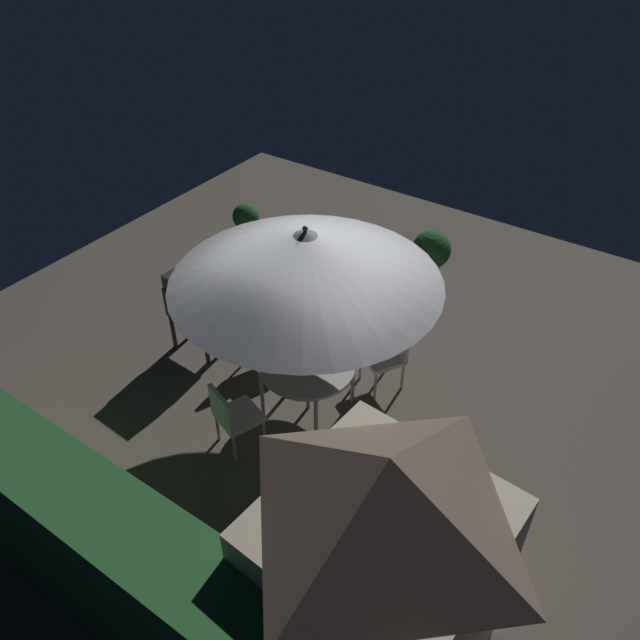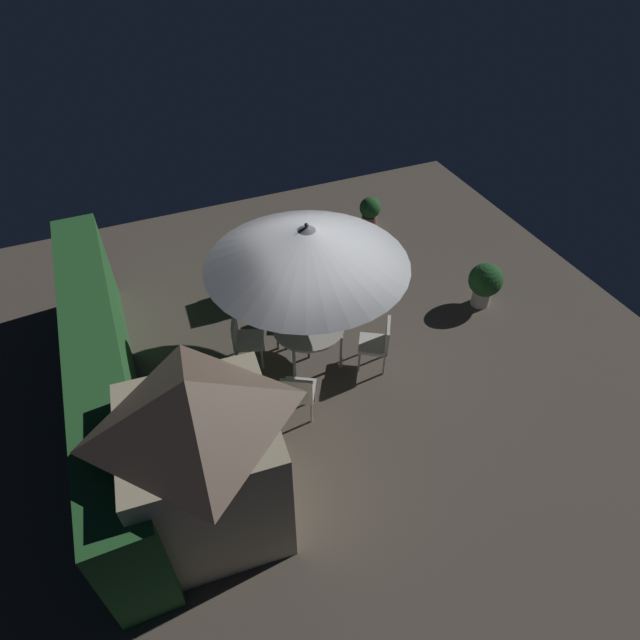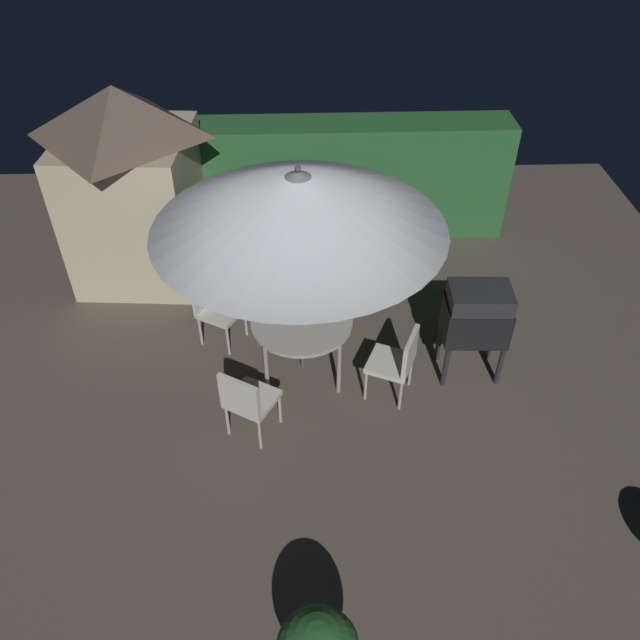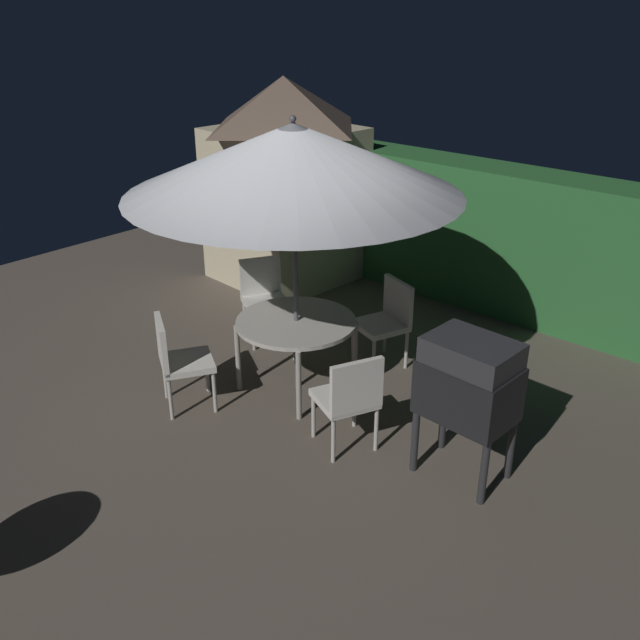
# 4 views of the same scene
# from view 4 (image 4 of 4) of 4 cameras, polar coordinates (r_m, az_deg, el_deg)

# --- Properties ---
(ground_plane) EXTENTS (11.00, 11.00, 0.00)m
(ground_plane) POSITION_cam_4_polar(r_m,az_deg,el_deg) (6.67, -4.42, -6.85)
(ground_plane) COLOR brown
(hedge_backdrop) EXTENTS (6.12, 0.69, 1.71)m
(hedge_backdrop) POSITION_cam_4_polar(r_m,az_deg,el_deg) (8.87, 11.84, 7.07)
(hedge_backdrop) COLOR #28602D
(hedge_backdrop) RESTS_ON ground
(garden_shed) EXTENTS (1.79, 1.84, 2.62)m
(garden_shed) POSITION_cam_4_polar(r_m,az_deg,el_deg) (9.25, -2.84, 11.40)
(garden_shed) COLOR #C6B793
(garden_shed) RESTS_ON ground
(patio_table) EXTENTS (1.15, 1.15, 0.73)m
(patio_table) POSITION_cam_4_polar(r_m,az_deg,el_deg) (6.62, -1.96, -0.50)
(patio_table) COLOR #B2ADA3
(patio_table) RESTS_ON ground
(patio_umbrella) EXTENTS (2.96, 2.96, 2.61)m
(patio_umbrella) POSITION_cam_4_polar(r_m,az_deg,el_deg) (6.10, -2.18, 12.99)
(patio_umbrella) COLOR #4C4C51
(patio_umbrella) RESTS_ON ground
(bbq_grill) EXTENTS (0.72, 0.53, 1.20)m
(bbq_grill) POSITION_cam_4_polar(r_m,az_deg,el_deg) (5.44, 12.06, -5.00)
(bbq_grill) COLOR black
(bbq_grill) RESTS_ON ground
(chair_near_shed) EXTENTS (0.63, 0.63, 0.90)m
(chair_near_shed) POSITION_cam_4_polar(r_m,az_deg,el_deg) (6.50, -11.58, -2.98)
(chair_near_shed) COLOR silver
(chair_near_shed) RESTS_ON ground
(chair_far_side) EXTENTS (0.61, 0.61, 0.90)m
(chair_far_side) POSITION_cam_4_polar(r_m,az_deg,el_deg) (5.78, 2.43, -6.22)
(chair_far_side) COLOR silver
(chair_far_side) RESTS_ON ground
(chair_toward_hedge) EXTENTS (0.59, 0.59, 0.90)m
(chair_toward_hedge) POSITION_cam_4_polar(r_m,az_deg,el_deg) (7.17, 5.53, 0.21)
(chair_toward_hedge) COLOR silver
(chair_toward_hedge) RESTS_ON ground
(chair_toward_house) EXTENTS (0.63, 0.63, 0.90)m
(chair_toward_house) POSITION_cam_4_polar(r_m,az_deg,el_deg) (7.72, -4.63, 2.14)
(chair_toward_house) COLOR silver
(chair_toward_house) RESTS_ON ground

